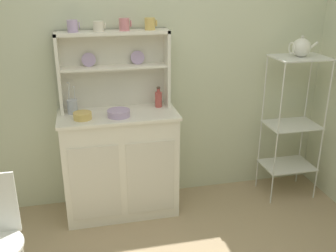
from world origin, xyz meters
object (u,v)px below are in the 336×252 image
at_px(bakers_rack, 293,116).
at_px(porcelain_teapot, 301,47).
at_px(jam_bottle, 158,99).
at_px(utensil_jar, 72,106).
at_px(bowl_mixing_large, 83,116).
at_px(hutch_shelf_unit, 114,63).
at_px(cup_lilac_0, 73,26).
at_px(hutch_cabinet, 120,162).

height_order(bakers_rack, porcelain_teapot, porcelain_teapot).
distance_m(jam_bottle, utensil_jar, 0.69).
bearing_deg(bakers_rack, jam_bottle, 173.87).
bearing_deg(bowl_mixing_large, bakers_rack, 1.09).
relative_size(hutch_shelf_unit, jam_bottle, 5.16).
bearing_deg(bakers_rack, porcelain_teapot, 180.00).
relative_size(hutch_shelf_unit, cup_lilac_0, 9.40).
xyz_separation_m(bowl_mixing_large, jam_bottle, (0.62, 0.16, 0.04)).
bearing_deg(hutch_cabinet, jam_bottle, 14.02).
bearing_deg(bakers_rack, utensil_jar, 176.39).
height_order(bakers_rack, jam_bottle, bakers_rack).
bearing_deg(cup_lilac_0, jam_bottle, -3.24).
xyz_separation_m(hutch_cabinet, cup_lilac_0, (-0.29, 0.12, 1.10)).
bearing_deg(bowl_mixing_large, porcelain_teapot, 1.09).
height_order(bakers_rack, utensil_jar, bakers_rack).
height_order(jam_bottle, porcelain_teapot, porcelain_teapot).
bearing_deg(cup_lilac_0, bakers_rack, -5.11).
relative_size(cup_lilac_0, porcelain_teapot, 0.39).
bearing_deg(utensil_jar, cup_lilac_0, 38.64).
distance_m(bowl_mixing_large, utensil_jar, 0.17).
bearing_deg(hutch_shelf_unit, utensil_jar, -166.45).
relative_size(utensil_jar, porcelain_teapot, 1.03).
bearing_deg(bakers_rack, bowl_mixing_large, -178.91).
relative_size(hutch_cabinet, bowl_mixing_large, 6.80).
bearing_deg(jam_bottle, cup_lilac_0, 176.76).
xyz_separation_m(bakers_rack, bowl_mixing_large, (-1.79, -0.03, 0.16)).
relative_size(hutch_cabinet, utensil_jar, 3.77).
bearing_deg(porcelain_teapot, cup_lilac_0, 174.88).
distance_m(hutch_cabinet, bakers_rack, 1.55).
bearing_deg(hutch_shelf_unit, jam_bottle, -12.28).
bearing_deg(hutch_shelf_unit, cup_lilac_0, -172.31).
xyz_separation_m(bakers_rack, cup_lilac_0, (-1.81, 0.16, 0.80)).
height_order(hutch_shelf_unit, cup_lilac_0, cup_lilac_0).
xyz_separation_m(hutch_shelf_unit, bakers_rack, (1.52, -0.20, -0.50)).
height_order(hutch_shelf_unit, bowl_mixing_large, hutch_shelf_unit).
relative_size(hutch_cabinet, jam_bottle, 5.55).
bearing_deg(bowl_mixing_large, utensil_jar, 115.64).
height_order(hutch_cabinet, porcelain_teapot, porcelain_teapot).
relative_size(hutch_cabinet, porcelain_teapot, 3.89).
bearing_deg(bowl_mixing_large, hutch_shelf_unit, 40.72).
relative_size(bakers_rack, jam_bottle, 7.55).
xyz_separation_m(cup_lilac_0, porcelain_teapot, (1.80, -0.16, -0.20)).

